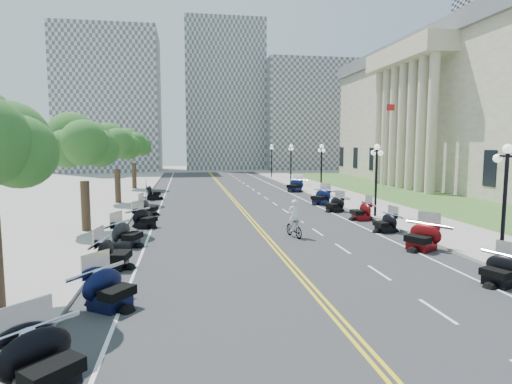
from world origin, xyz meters
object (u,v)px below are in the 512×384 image
motorcycle_n_3 (501,269)px  bicycle (294,228)px  cyclist_rider (294,203)px  civic_building (498,112)px  flagpole (385,145)px

motorcycle_n_3 → bicycle: 10.49m
motorcycle_n_3 → bicycle: motorcycle_n_3 is taller
cyclist_rider → civic_building: bearing=-142.9°
bicycle → cyclist_rider: (0.00, 0.00, 1.40)m
motorcycle_n_3 → cyclist_rider: cyclist_rider is taller
civic_building → cyclist_rider: (-30.51, -23.11, -6.98)m
motorcycle_n_3 → bicycle: bearing=-170.4°
bicycle → cyclist_rider: size_ratio=1.00×
civic_building → cyclist_rider: size_ratio=29.19×
cyclist_rider → bicycle: bearing=90.0°
bicycle → cyclist_rider: 1.40m
civic_building → cyclist_rider: 38.90m
motorcycle_n_3 → cyclist_rider: size_ratio=1.02×
civic_building → bicycle: bearing=-142.9°
civic_building → flagpole: (-14.00, 0.00, -3.90)m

